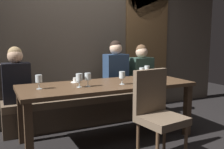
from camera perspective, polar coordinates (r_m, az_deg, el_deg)
The scene contains 18 objects.
ground at distance 3.44m, azimuth -1.02°, elevation -14.29°, with size 9.00×9.00×0.00m, color black.
back_wall_tiled at distance 4.32m, azimuth -7.97°, elevation 10.62°, with size 6.00×0.12×3.00m, color brown.
arched_door at distance 4.84m, azimuth 7.92°, elevation 8.76°, with size 0.90×0.05×2.55m.
dining_table at distance 3.24m, azimuth -1.05°, elevation -3.59°, with size 2.20×0.84×0.74m.
banquette_bench at distance 3.97m, azimuth -5.28°, elevation -7.68°, with size 2.50×0.44×0.45m.
chair_near_side at distance 2.78m, azimuth 10.11°, elevation -7.71°, with size 0.50×0.50×0.98m.
diner_redhead at distance 3.63m, azimuth -20.86°, elevation -0.37°, with size 0.36×0.24×0.76m.
diner_bearded at distance 4.05m, azimuth 0.85°, elevation 1.54°, with size 0.36×0.24×0.83m.
diner_far_end at distance 4.29m, azimuth 6.66°, elevation 1.39°, with size 0.36×0.24×0.76m.
wine_glass_far_left at distance 3.85m, azimuth 7.89°, elevation 1.24°, with size 0.08×0.08×0.16m.
wine_glass_far_right at distance 3.16m, azimuth 2.31°, elevation -0.16°, with size 0.08×0.08×0.16m.
wine_glass_near_right at distance 2.99m, azimuth -16.25°, elevation -0.98°, with size 0.08×0.08×0.16m.
wine_glass_end_left at distance 3.04m, azimuth -5.50°, elevation -0.60°, with size 0.08×0.08×0.16m.
wine_glass_end_right at distance 3.59m, azimuth 6.80°, elevation 0.81°, with size 0.08×0.08×0.16m.
wine_glass_center_front at distance 3.00m, azimuth -7.44°, elevation -0.69°, with size 0.08×0.08×0.16m.
espresso_cup at distance 3.34m, azimuth -8.31°, elevation -1.35°, with size 0.12×0.12×0.06m.
dessert_plate at distance 3.26m, azimuth 9.41°, elevation -1.82°, with size 0.19×0.19×0.05m.
folded_napkin at distance 3.71m, azimuth 8.03°, elevation -0.72°, with size 0.11×0.10×0.01m, color silver.
Camera 1 is at (-1.32, -2.89, 1.32)m, focal length 40.39 mm.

